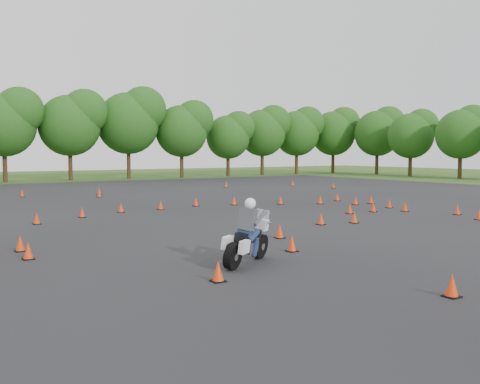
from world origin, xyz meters
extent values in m
plane|color=#2D5119|center=(0.00, 0.00, 0.00)|extent=(140.00, 140.00, 0.00)
plane|color=black|center=(0.00, 6.00, 0.01)|extent=(62.00, 62.00, 0.00)
cone|color=red|center=(17.08, 16.65, 0.23)|extent=(0.26, 0.26, 0.45)
cone|color=red|center=(-0.78, 20.51, 0.23)|extent=(0.26, 0.26, 0.45)
cone|color=red|center=(7.06, 3.00, 0.23)|extent=(0.26, 0.26, 0.45)
cone|color=red|center=(-3.08, -8.63, 0.23)|extent=(0.26, 0.26, 0.45)
cone|color=red|center=(8.50, 2.30, 0.23)|extent=(0.26, 0.26, 0.45)
cone|color=red|center=(3.19, 9.55, 0.23)|extent=(0.26, 0.26, 0.45)
cone|color=red|center=(8.58, -1.62, 0.23)|extent=(0.26, 0.26, 0.45)
cone|color=red|center=(10.07, 5.99, 0.23)|extent=(0.26, 0.26, 0.45)
cone|color=red|center=(-3.34, 9.41, 0.23)|extent=(0.26, 0.26, 0.45)
cone|color=red|center=(-9.39, 1.31, 0.23)|extent=(0.26, 0.26, 0.45)
cone|color=red|center=(-5.55, 21.51, 0.23)|extent=(0.26, 0.26, 0.45)
cone|color=red|center=(1.86, 0.90, 0.23)|extent=(0.26, 0.26, 0.45)
cone|color=red|center=(9.15, 3.86, 0.23)|extent=(0.26, 0.26, 0.45)
cone|color=red|center=(-5.49, 8.45, 0.23)|extent=(0.26, 0.26, 0.45)
cone|color=red|center=(-2.72, -3.01, 0.23)|extent=(0.26, 0.26, 0.45)
cone|color=red|center=(7.55, 7.42, 0.23)|extent=(0.26, 0.26, 0.45)
cone|color=red|center=(-1.19, 9.56, 0.23)|extent=(0.26, 0.26, 0.45)
cone|color=red|center=(9.44, 0.05, 0.23)|extent=(0.26, 0.26, 0.45)
cone|color=red|center=(16.17, 20.78, 0.23)|extent=(0.26, 0.26, 0.45)
cone|color=red|center=(9.67, 8.32, 0.23)|extent=(0.26, 0.26, 0.45)
cone|color=red|center=(8.88, 6.01, 0.23)|extent=(0.26, 0.26, 0.45)
cone|color=red|center=(-4.62, -2.83, 0.23)|extent=(0.26, 0.26, 0.45)
cone|color=red|center=(-6.38, -4.99, 0.23)|extent=(0.26, 0.26, 0.45)
cone|color=red|center=(-1.56, -0.89, 0.23)|extent=(0.26, 0.26, 0.45)
cone|color=red|center=(1.12, 10.12, 0.23)|extent=(0.26, 0.26, 0.45)
cone|color=red|center=(-9.44, -0.04, 0.23)|extent=(0.26, 0.26, 0.45)
cone|color=red|center=(5.58, 8.50, 0.23)|extent=(0.26, 0.26, 0.45)
cone|color=red|center=(3.33, 0.53, 0.23)|extent=(0.26, 0.26, 0.45)
cone|color=red|center=(-1.41, 18.57, 0.23)|extent=(0.26, 0.26, 0.45)
cone|color=red|center=(5.56, 3.07, 0.23)|extent=(0.26, 0.26, 0.45)
cone|color=red|center=(10.50, 22.41, 0.23)|extent=(0.26, 0.26, 0.45)
cone|color=red|center=(-7.68, 7.20, 0.23)|extent=(0.26, 0.26, 0.45)
camera|label=1|loc=(-12.35, -15.17, 2.91)|focal=40.00mm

